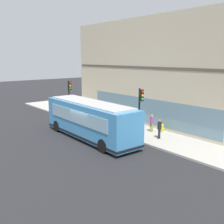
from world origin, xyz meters
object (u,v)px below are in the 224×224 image
at_px(city_bus_nearside, 90,120).
at_px(pedestrian_by_light_pole, 152,122).
at_px(fire_hydrant, 162,128).
at_px(pedestrian_near_hydrant, 159,128).
at_px(traffic_light_near_corner, 140,104).
at_px(traffic_light_down_block, 69,91).
at_px(newspaper_vending_box, 104,117).
at_px(pedestrian_walking_along_curb, 90,106).

height_order(city_bus_nearside, pedestrian_by_light_pole, city_bus_nearside).
bearing_deg(fire_hydrant, pedestrian_near_hydrant, -147.30).
bearing_deg(traffic_light_near_corner, pedestrian_near_hydrant, -40.52).
height_order(traffic_light_near_corner, fire_hydrant, traffic_light_near_corner).
bearing_deg(traffic_light_near_corner, fire_hydrant, 1.31).
relative_size(traffic_light_down_block, fire_hydrant, 5.30).
bearing_deg(traffic_light_down_block, newspaper_vending_box, -76.32).
xyz_separation_m(traffic_light_near_corner, pedestrian_walking_along_curb, (2.40, 10.45, -1.85)).
xyz_separation_m(traffic_light_near_corner, fire_hydrant, (2.86, 0.07, -2.47)).
xyz_separation_m(traffic_light_down_block, newspaper_vending_box, (1.17, -4.79, -2.28)).
distance_m(pedestrian_by_light_pole, newspaper_vending_box, 5.69).
bearing_deg(newspaper_vending_box, pedestrian_by_light_pole, -81.08).
xyz_separation_m(fire_hydrant, pedestrian_near_hydrant, (-1.68, -1.08, 0.53)).
height_order(pedestrian_near_hydrant, pedestrian_by_light_pole, pedestrian_near_hydrant).
relative_size(pedestrian_walking_along_curb, pedestrian_near_hydrant, 1.08).
bearing_deg(pedestrian_near_hydrant, pedestrian_walking_along_curb, 83.92).
xyz_separation_m(pedestrian_near_hydrant, newspaper_vending_box, (0.12, 7.35, -0.44)).
height_order(pedestrian_walking_along_curb, pedestrian_by_light_pole, pedestrian_walking_along_curb).
height_order(pedestrian_near_hydrant, newspaper_vending_box, pedestrian_near_hydrant).
bearing_deg(pedestrian_walking_along_curb, fire_hydrant, -87.48).
xyz_separation_m(fire_hydrant, pedestrian_walking_along_curb, (-0.46, 10.39, 0.62)).
height_order(traffic_light_near_corner, pedestrian_near_hydrant, traffic_light_near_corner).
relative_size(traffic_light_down_block, newspaper_vending_box, 4.36).
height_order(traffic_light_down_block, newspaper_vending_box, traffic_light_down_block).
distance_m(traffic_light_near_corner, pedestrian_walking_along_curb, 10.88).
bearing_deg(fire_hydrant, city_bus_nearside, 153.18).
xyz_separation_m(traffic_light_down_block, pedestrian_near_hydrant, (1.04, -12.14, -1.84)).
bearing_deg(fire_hydrant, newspaper_vending_box, 103.93).
bearing_deg(pedestrian_by_light_pole, traffic_light_near_corner, -161.55).
bearing_deg(traffic_light_near_corner, newspaper_vending_box, 78.35).
relative_size(traffic_light_near_corner, fire_hydrant, 5.49).
distance_m(traffic_light_down_block, pedestrian_walking_along_curb, 2.94).
bearing_deg(city_bus_nearside, traffic_light_down_block, 70.05).
bearing_deg(pedestrian_walking_along_curb, traffic_light_down_block, 163.45).
height_order(pedestrian_by_light_pole, newspaper_vending_box, pedestrian_by_light_pole).
bearing_deg(city_bus_nearside, pedestrian_near_hydrant, -44.57).
bearing_deg(traffic_light_down_block, traffic_light_near_corner, -90.73).
bearing_deg(traffic_light_near_corner, pedestrian_by_light_pole, 18.45).
bearing_deg(traffic_light_down_block, pedestrian_by_light_pole, -78.87).
bearing_deg(pedestrian_walking_along_curb, pedestrian_near_hydrant, -96.08).
distance_m(traffic_light_near_corner, newspaper_vending_box, 6.89).
distance_m(pedestrian_walking_along_curb, pedestrian_by_light_pole, 9.73).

